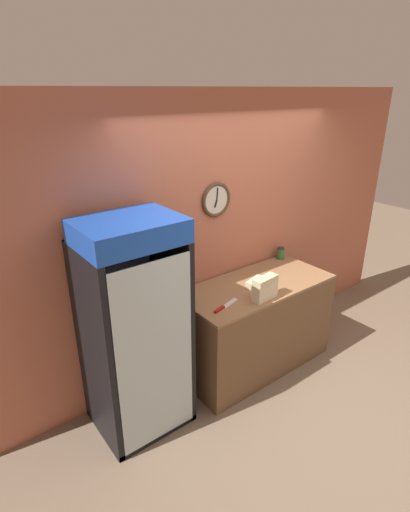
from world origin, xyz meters
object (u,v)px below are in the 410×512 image
at_px(sandwich_stack_bottom, 264,295).
at_px(sandwich_stack_middle, 265,288).
at_px(beverage_cooler, 131,317).
at_px(sandwich_stack_top, 265,281).
at_px(sandwich_flat_left, 255,283).
at_px(chefs_knife, 223,307).
at_px(condiment_jar, 281,253).

bearing_deg(sandwich_stack_bottom, sandwich_stack_middle, 0.00).
distance_m(beverage_cooler, sandwich_stack_top, 1.21).
bearing_deg(sandwich_flat_left, chefs_knife, -165.08).
bearing_deg(sandwich_flat_left, sandwich_stack_top, -115.30).
relative_size(sandwich_stack_top, chefs_knife, 0.82).
height_order(sandwich_stack_bottom, sandwich_stack_middle, sandwich_stack_middle).
bearing_deg(beverage_cooler, sandwich_stack_bottom, -16.25).
bearing_deg(condiment_jar, sandwich_flat_left, -155.89).
bearing_deg(sandwich_stack_bottom, sandwich_stack_top, 0.00).
height_order(sandwich_stack_top, chefs_knife, sandwich_stack_top).
xyz_separation_m(sandwich_stack_bottom, chefs_knife, (-0.41, 0.10, -0.03)).
relative_size(beverage_cooler, condiment_jar, 14.15).
bearing_deg(sandwich_stack_top, beverage_cooler, 163.75).
height_order(beverage_cooler, sandwich_stack_top, beverage_cooler).
distance_m(sandwich_stack_bottom, sandwich_flat_left, 0.26).
bearing_deg(chefs_knife, sandwich_stack_bottom, -13.68).
height_order(beverage_cooler, chefs_knife, beverage_cooler).
distance_m(sandwich_stack_bottom, sandwich_stack_top, 0.14).
xyz_separation_m(beverage_cooler, sandwich_stack_middle, (1.16, -0.34, 0.03)).
relative_size(sandwich_stack_bottom, chefs_knife, 0.82).
bearing_deg(beverage_cooler, condiment_jar, 6.07).
height_order(beverage_cooler, condiment_jar, beverage_cooler).
bearing_deg(chefs_knife, sandwich_flat_left, 14.92).
height_order(sandwich_flat_left, condiment_jar, condiment_jar).
xyz_separation_m(sandwich_stack_bottom, sandwich_flat_left, (0.11, 0.24, -0.00)).
bearing_deg(condiment_jar, sandwich_stack_middle, -145.84).
xyz_separation_m(chefs_knife, condiment_jar, (1.21, 0.45, 0.06)).
relative_size(beverage_cooler, chefs_knife, 5.71).
relative_size(sandwich_stack_bottom, sandwich_flat_left, 1.10).
distance_m(sandwich_stack_top, sandwich_flat_left, 0.30).
distance_m(beverage_cooler, condiment_jar, 1.98).
relative_size(beverage_cooler, sandwich_flat_left, 7.68).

